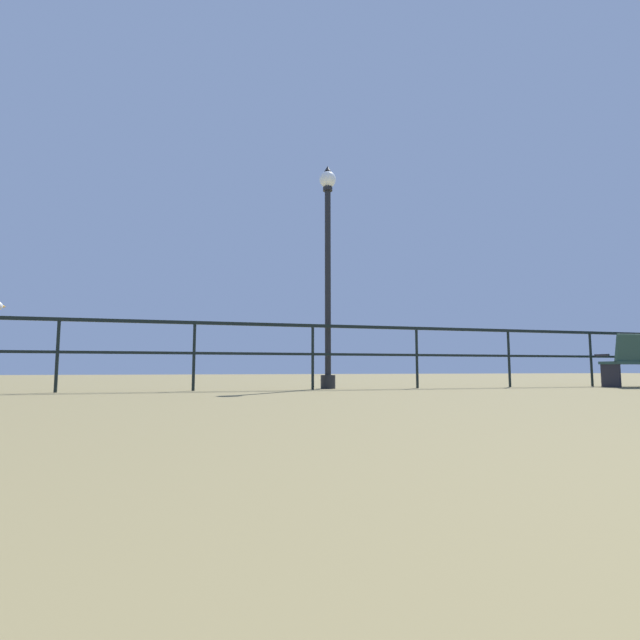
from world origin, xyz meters
The scene contains 2 objects.
pier_railing centered at (0.00, 8.97, 0.75)m, with size 21.79×0.05×1.03m.
lamppost_center centered at (0.32, 9.20, 2.12)m, with size 0.28×0.28×3.78m.
Camera 1 is at (-1.95, 1.68, 0.32)m, focal length 26.82 mm.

